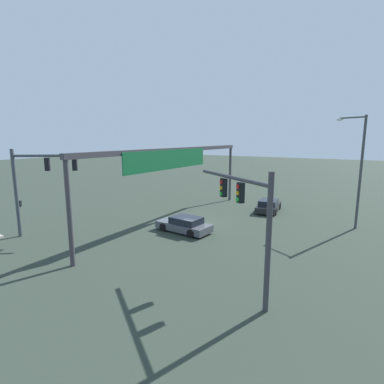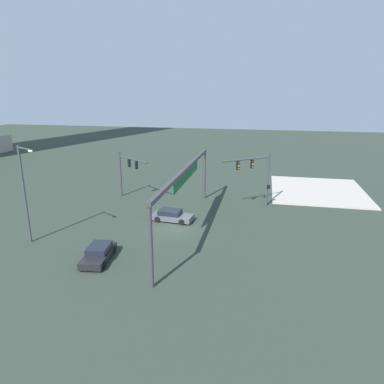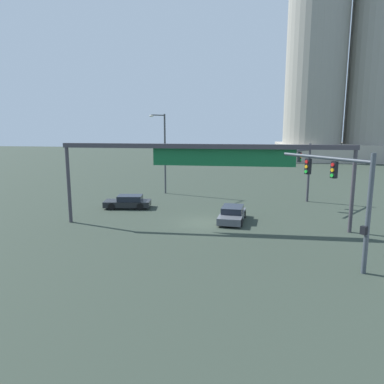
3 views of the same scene
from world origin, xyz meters
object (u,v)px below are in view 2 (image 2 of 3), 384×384
(sedan_car_approaching, at_px, (99,253))
(sedan_car_waiting_far, at_px, (172,216))
(traffic_signal_opposite_side, at_px, (258,172))
(traffic_signal_near_corner, at_px, (127,168))
(streetlamp_curved_arm, at_px, (25,189))

(sedan_car_approaching, distance_m, sedan_car_waiting_far, 10.53)
(sedan_car_waiting_far, bearing_deg, sedan_car_approaching, -104.15)
(sedan_car_approaching, bearing_deg, traffic_signal_opposite_side, 136.09)
(traffic_signal_near_corner, relative_size, streetlamp_curved_arm, 0.66)
(sedan_car_approaching, relative_size, sedan_car_waiting_far, 1.00)
(traffic_signal_opposite_side, height_order, sedan_car_waiting_far, traffic_signal_opposite_side)
(streetlamp_curved_arm, relative_size, sedan_car_approaching, 1.99)
(traffic_signal_opposite_side, bearing_deg, sedan_car_waiting_far, -1.49)
(traffic_signal_opposite_side, relative_size, streetlamp_curved_arm, 0.72)
(traffic_signal_opposite_side, xyz_separation_m, sedan_car_approaching, (-16.22, 12.24, -3.77))
(traffic_signal_near_corner, distance_m, sedan_car_approaching, 17.27)
(traffic_signal_near_corner, bearing_deg, sedan_car_waiting_far, -5.45)
(traffic_signal_near_corner, height_order, traffic_signal_opposite_side, traffic_signal_opposite_side)
(streetlamp_curved_arm, bearing_deg, traffic_signal_near_corner, 104.36)
(traffic_signal_opposite_side, height_order, streetlamp_curved_arm, streetlamp_curved_arm)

